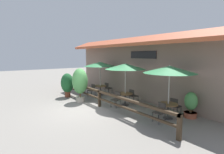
% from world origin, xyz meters
% --- Properties ---
extents(ground_plane, '(60.00, 60.00, 0.00)m').
position_xyz_m(ground_plane, '(0.00, 0.00, 0.00)').
color(ground_plane, gray).
extents(building_facade, '(14.28, 1.49, 4.23)m').
position_xyz_m(building_facade, '(0.00, 4.10, 2.17)').
color(building_facade, gray).
rests_on(building_facade, ground).
extents(patio_railing, '(10.40, 0.14, 0.95)m').
position_xyz_m(patio_railing, '(0.00, 1.05, 0.70)').
color(patio_railing, '#3D2D1E').
rests_on(patio_railing, ground).
extents(patio_umbrella_near, '(2.40, 2.40, 2.52)m').
position_xyz_m(patio_umbrella_near, '(-2.43, 2.69, 2.32)').
color(patio_umbrella_near, '#B7B2A8').
rests_on(patio_umbrella_near, ground).
extents(dining_table_near, '(0.88, 0.88, 0.72)m').
position_xyz_m(dining_table_near, '(-2.43, 2.69, 0.58)').
color(dining_table_near, brown).
rests_on(dining_table_near, ground).
extents(chair_near_streetside, '(0.49, 0.49, 0.87)m').
position_xyz_m(chair_near_streetside, '(-2.47, 2.00, 0.49)').
color(chair_near_streetside, '#332D28').
rests_on(chair_near_streetside, ground).
extents(chair_near_wallside, '(0.46, 0.46, 0.87)m').
position_xyz_m(chair_near_wallside, '(-2.43, 3.39, 0.49)').
color(chair_near_wallside, '#332D28').
rests_on(chair_near_wallside, ground).
extents(patio_umbrella_middle, '(2.40, 2.40, 2.52)m').
position_xyz_m(patio_umbrella_middle, '(0.68, 2.44, 2.32)').
color(patio_umbrella_middle, '#B7B2A8').
rests_on(patio_umbrella_middle, ground).
extents(dining_table_middle, '(0.88, 0.88, 0.72)m').
position_xyz_m(dining_table_middle, '(0.68, 2.44, 0.58)').
color(dining_table_middle, brown).
rests_on(dining_table_middle, ground).
extents(chair_middle_streetside, '(0.51, 0.51, 0.87)m').
position_xyz_m(chair_middle_streetside, '(0.67, 1.77, 0.49)').
color(chair_middle_streetside, '#332D28').
rests_on(chair_middle_streetside, ground).
extents(chair_middle_wallside, '(0.43, 0.43, 0.87)m').
position_xyz_m(chair_middle_wallside, '(0.66, 3.11, 0.49)').
color(chair_middle_wallside, '#332D28').
rests_on(chair_middle_wallside, ground).
extents(patio_umbrella_far, '(2.40, 2.40, 2.52)m').
position_xyz_m(patio_umbrella_far, '(3.59, 2.57, 2.32)').
color(patio_umbrella_far, '#B7B2A8').
rests_on(patio_umbrella_far, ground).
extents(dining_table_far, '(0.88, 0.88, 0.72)m').
position_xyz_m(dining_table_far, '(3.59, 2.57, 0.58)').
color(dining_table_far, brown).
rests_on(dining_table_far, ground).
extents(chair_far_streetside, '(0.44, 0.44, 0.87)m').
position_xyz_m(chair_far_streetside, '(3.64, 1.89, 0.49)').
color(chair_far_streetside, '#332D28').
rests_on(chair_far_streetside, ground).
extents(chair_far_wallside, '(0.45, 0.45, 0.87)m').
position_xyz_m(chair_far_wallside, '(3.52, 3.24, 0.49)').
color(chair_far_wallside, '#332D28').
rests_on(chair_far_wallside, ground).
extents(potted_plant_small_flowering, '(0.97, 0.87, 1.70)m').
position_xyz_m(potted_plant_small_flowering, '(-3.34, 0.49, 0.96)').
color(potted_plant_small_flowering, brown).
rests_on(potted_plant_small_flowering, ground).
extents(potted_plant_entrance_palm, '(1.08, 0.97, 2.15)m').
position_xyz_m(potted_plant_entrance_palm, '(-1.63, 0.64, 1.27)').
color(potted_plant_entrance_palm, '#B7AD99').
rests_on(potted_plant_entrance_palm, ground).
extents(potted_plant_broad_leaf, '(0.61, 0.61, 1.24)m').
position_xyz_m(potted_plant_broad_leaf, '(4.15, 3.55, 0.64)').
color(potted_plant_broad_leaf, '#9E4C33').
rests_on(potted_plant_broad_leaf, ground).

